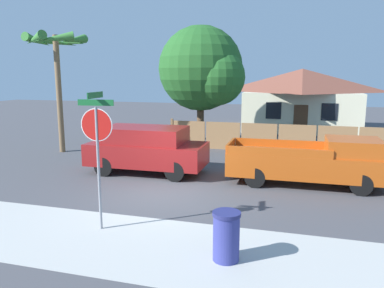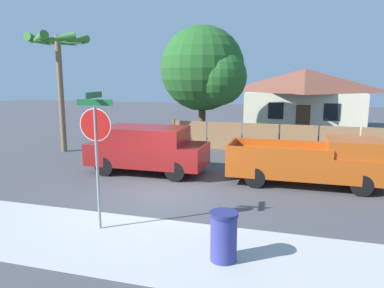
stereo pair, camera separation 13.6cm
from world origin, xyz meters
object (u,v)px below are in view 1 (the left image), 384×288
(house, at_px, (301,98))
(oak_tree, at_px, (204,70))
(trash_bin, at_px, (226,236))
(orange_pickup, at_px, (313,162))
(stop_sign, at_px, (97,137))
(red_suv, at_px, (146,148))
(palm_tree, at_px, (56,50))

(house, height_order, oak_tree, oak_tree)
(house, distance_m, trash_bin, 21.37)
(oak_tree, bearing_deg, house, 56.78)
(house, bearing_deg, orange_pickup, -88.42)
(stop_sign, bearing_deg, trash_bin, -17.56)
(red_suv, height_order, stop_sign, stop_sign)
(oak_tree, height_order, trash_bin, oak_tree)
(oak_tree, relative_size, stop_sign, 1.90)
(oak_tree, relative_size, trash_bin, 6.14)
(palm_tree, distance_m, stop_sign, 11.15)
(palm_tree, relative_size, stop_sign, 1.70)
(house, distance_m, oak_tree, 9.87)
(red_suv, height_order, orange_pickup, red_suv)
(house, height_order, trash_bin, house)
(orange_pickup, xyz_separation_m, stop_sign, (-5.33, -5.56, 1.54))
(stop_sign, bearing_deg, red_suv, 95.81)
(oak_tree, relative_size, palm_tree, 1.12)
(stop_sign, distance_m, trash_bin, 3.95)
(oak_tree, bearing_deg, trash_bin, -73.88)
(red_suv, xyz_separation_m, orange_pickup, (6.38, 0.00, -0.15))
(trash_bin, bearing_deg, oak_tree, 106.12)
(oak_tree, relative_size, red_suv, 1.40)
(palm_tree, bearing_deg, orange_pickup, -12.72)
(palm_tree, distance_m, trash_bin, 14.49)
(stop_sign, bearing_deg, palm_tree, 124.76)
(red_suv, relative_size, orange_pickup, 0.85)
(palm_tree, xyz_separation_m, trash_bin, (10.32, -9.09, -4.57))
(house, xyz_separation_m, trash_bin, (-1.51, -21.24, -1.72))
(orange_pickup, height_order, trash_bin, orange_pickup)
(red_suv, bearing_deg, trash_bin, -55.55)
(oak_tree, bearing_deg, red_suv, -95.56)
(palm_tree, bearing_deg, oak_tree, 31.85)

